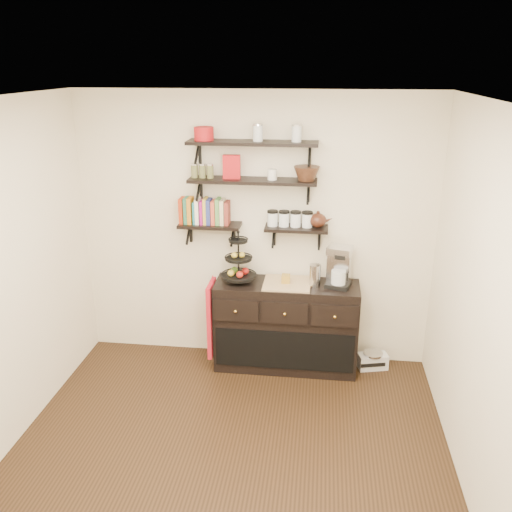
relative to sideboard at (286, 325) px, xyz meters
The scene contains 22 objects.
floor 1.62m from the sideboard, 102.92° to the right, with size 3.50×3.50×0.00m, color black.
ceiling 2.73m from the sideboard, 102.92° to the right, with size 3.50×3.50×0.02m, color white.
back_wall 0.99m from the sideboard, 145.93° to the left, with size 3.50×0.02×2.70m, color white.
right_wall 2.25m from the sideboard, 47.21° to the right, with size 0.02×3.50×2.70m, color white.
shelf_top 1.82m from the sideboard, 163.39° to the left, with size 1.20×0.27×0.23m.
shelf_mid 1.47m from the sideboard, 163.39° to the left, with size 1.20×0.27×0.23m.
shelf_low_left 1.25m from the sideboard, behind, with size 0.60×0.25×0.23m.
shelf_low_right 0.99m from the sideboard, 58.21° to the left, with size 0.60×0.25×0.23m.
cookbooks 1.39m from the sideboard, behind, with size 0.43×0.15×0.26m.
glass_canisters 1.07m from the sideboard, 86.28° to the left, with size 0.43×0.10×0.13m.
sideboard is the anchor object (origin of this frame).
fruit_stand 0.78m from the sideboard, behind, with size 0.34×0.34×0.50m.
candle 0.50m from the sideboard, behind, with size 0.08×0.08×0.08m, color olive.
coffee_maker 0.81m from the sideboard, ahead, with size 0.26×0.26×0.41m.
thermal_carafe 0.62m from the sideboard, ahead, with size 0.11×0.11×0.22m, color silver.
apron 0.74m from the sideboard, behind, with size 0.04×0.32×0.75m, color #B11317.
radio 0.95m from the sideboard, ahead, with size 0.32×0.24×0.17m.
recipe_box 1.65m from the sideboard, 169.56° to the left, with size 0.16×0.06×0.22m, color #AE1318.
walnut_bowl 1.52m from the sideboard, 33.27° to the left, with size 0.24×0.24×0.13m, color black, non-canonical shape.
ramekins 1.51m from the sideboard, 148.56° to the left, with size 0.09×0.09×0.10m, color white.
teapot 1.12m from the sideboard, 22.89° to the left, with size 0.22×0.16×0.16m, color #391A11, non-canonical shape.
red_pot 2.02m from the sideboard, behind, with size 0.18×0.18×0.12m, color #AE1318.
Camera 1 is at (0.65, -3.32, 2.93)m, focal length 38.00 mm.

